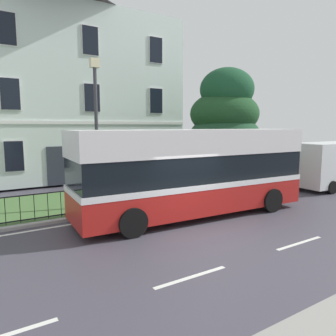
# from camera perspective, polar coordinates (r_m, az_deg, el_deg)

# --- Properties ---
(ground_plane) EXTENTS (60.00, 56.00, 0.18)m
(ground_plane) POSITION_cam_1_polar(r_m,az_deg,el_deg) (10.89, 4.14, -11.07)
(ground_plane) COLOR #413E49
(georgian_townhouse) EXTENTS (17.61, 10.91, 12.79)m
(georgian_townhouse) POSITION_cam_1_polar(r_m,az_deg,el_deg) (24.21, -22.91, 14.36)
(georgian_townhouse) COLOR silver
(georgian_townhouse) RESTS_ON ground_plane
(iron_verge_railing) EXTENTS (13.88, 0.04, 0.97)m
(iron_verge_railing) POSITION_cam_1_polar(r_m,az_deg,el_deg) (12.76, -12.69, -5.46)
(iron_verge_railing) COLOR black
(iron_verge_railing) RESTS_ON ground_plane
(evergreen_tree) EXTENTS (5.58, 5.58, 6.72)m
(evergreen_tree) POSITION_cam_1_polar(r_m,az_deg,el_deg) (19.12, 10.23, 5.70)
(evergreen_tree) COLOR #423328
(evergreen_tree) RESTS_ON ground_plane
(single_decker_bus) EXTENTS (9.39, 3.00, 3.33)m
(single_decker_bus) POSITION_cam_1_polar(r_m,az_deg,el_deg) (12.21, 4.63, -0.51)
(single_decker_bus) COLOR #B41D1A
(single_decker_bus) RESTS_ON ground_plane
(white_panel_van) EXTENTS (5.63, 2.31, 2.55)m
(white_panel_van) POSITION_cam_1_polar(r_m,az_deg,el_deg) (19.88, 27.66, 0.51)
(white_panel_van) COLOR white
(white_panel_van) RESTS_ON ground_plane
(street_lamp_post) EXTENTS (0.36, 0.24, 5.99)m
(street_lamp_post) POSITION_cam_1_polar(r_m,az_deg,el_deg) (13.20, -12.83, 7.98)
(street_lamp_post) COLOR #333338
(street_lamp_post) RESTS_ON ground_plane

